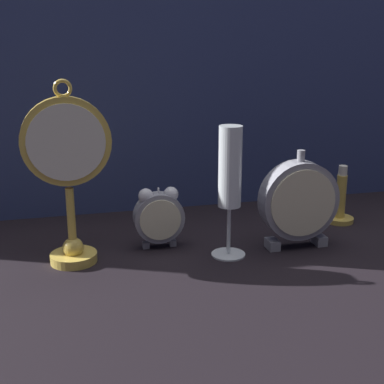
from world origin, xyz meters
TOP-DOWN VIEW (x-y plane):
  - ground_plane at (0.00, 0.00)m, footprint 4.00×4.00m
  - fabric_backdrop_drape at (0.00, 0.33)m, footprint 1.65×0.01m
  - pocket_watch_on_stand at (-0.22, 0.06)m, footprint 0.15×0.08m
  - alarm_clock_twin_bell at (-0.06, 0.09)m, footprint 0.09×0.03m
  - mantel_clock_silver at (0.19, 0.03)m, footprint 0.14×0.04m
  - champagne_flute at (0.05, 0.02)m, footprint 0.06×0.06m
  - brass_candlestick at (0.33, 0.14)m, footprint 0.06×0.06m

SIDE VIEW (x-z plane):
  - ground_plane at x=0.00m, z-range 0.00..0.00m
  - brass_candlestick at x=0.33m, z-range -0.02..0.10m
  - alarm_clock_twin_bell at x=-0.06m, z-range 0.01..0.12m
  - mantel_clock_silver at x=0.19m, z-range 0.00..0.18m
  - champagne_flute at x=0.05m, z-range 0.03..0.26m
  - pocket_watch_on_stand at x=-0.22m, z-range 0.00..0.32m
  - fabric_backdrop_drape at x=0.00m, z-range 0.00..0.57m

